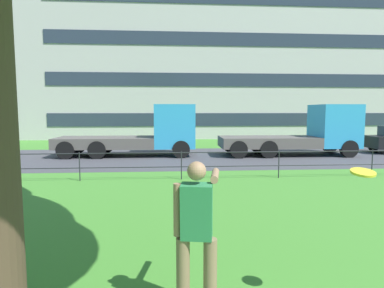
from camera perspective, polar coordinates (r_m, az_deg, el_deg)
street_strip at (r=17.16m, az=3.25°, el=-2.27°), size 80.00×7.93×0.01m
park_fence at (r=11.68m, az=6.76°, el=-2.81°), size 31.55×0.04×1.00m
person_thrower at (r=3.94m, az=0.80°, el=-15.12°), size 0.62×0.74×1.83m
frisbee at (r=4.16m, az=27.64°, el=-4.40°), size 0.27×0.27×0.07m
flatbed_truck_far_left at (r=17.77m, az=-7.83°, el=1.89°), size 7.31×2.45×2.75m
flatbed_truck_center at (r=18.92m, az=19.47°, el=1.85°), size 7.34×2.54×2.75m
apartment_building_background at (r=36.65m, az=5.63°, el=15.43°), size 38.34×16.01×17.15m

